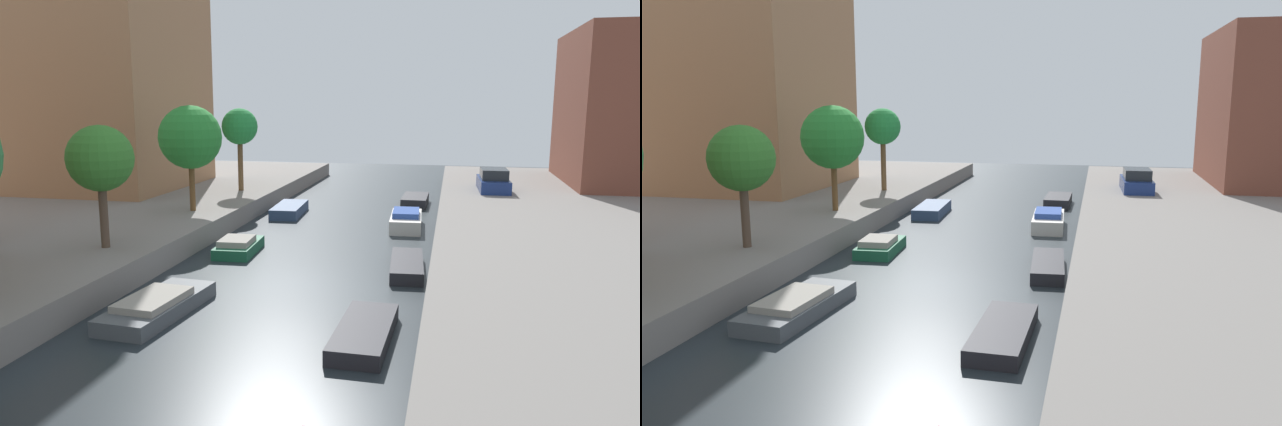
# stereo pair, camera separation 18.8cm
# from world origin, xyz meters

# --- Properties ---
(ground_plane) EXTENTS (84.00, 84.00, 0.00)m
(ground_plane) POSITION_xyz_m (0.00, 0.00, 0.00)
(ground_plane) COLOR #232B30
(apartment_tower_far) EXTENTS (10.00, 11.01, 22.89)m
(apartment_tower_far) POSITION_xyz_m (-16.00, 15.07, 12.45)
(apartment_tower_far) COLOR #9E704C
(apartment_tower_far) RESTS_ON quay_left
(street_tree_2) EXTENTS (2.46, 2.46, 4.59)m
(street_tree_2) POSITION_xyz_m (-7.06, -0.13, 4.33)
(street_tree_2) COLOR brown
(street_tree_2) RESTS_ON quay_left
(street_tree_3) EXTENTS (3.13, 3.13, 5.24)m
(street_tree_3) POSITION_xyz_m (-7.06, 7.82, 4.66)
(street_tree_3) COLOR brown
(street_tree_3) RESTS_ON quay_left
(street_tree_4) EXTENTS (2.19, 2.19, 4.99)m
(street_tree_4) POSITION_xyz_m (-7.06, 14.97, 4.83)
(street_tree_4) COLOR brown
(street_tree_4) RESTS_ON quay_left
(parked_car) EXTENTS (1.89, 4.30, 1.37)m
(parked_car) POSITION_xyz_m (8.10, 18.14, 1.57)
(parked_car) COLOR navy
(parked_car) RESTS_ON quay_right
(moored_boat_left_2) EXTENTS (2.03, 4.58, 0.68)m
(moored_boat_left_2) POSITION_xyz_m (-3.02, -3.96, 0.30)
(moored_boat_left_2) COLOR #4C5156
(moored_boat_left_2) RESTS_ON ground_plane
(moored_boat_left_3) EXTENTS (1.72, 3.16, 0.71)m
(moored_boat_left_3) POSITION_xyz_m (-3.22, 3.82, 0.30)
(moored_boat_left_3) COLOR #195638
(moored_boat_left_3) RESTS_ON ground_plane
(moored_boat_left_4) EXTENTS (1.76, 4.09, 0.57)m
(moored_boat_left_4) POSITION_xyz_m (-3.44, 12.96, 0.28)
(moored_boat_left_4) COLOR #33476B
(moored_boat_left_4) RESTS_ON ground_plane
(moored_boat_right_2) EXTENTS (1.51, 3.94, 0.45)m
(moored_boat_right_2) POSITION_xyz_m (3.45, -4.61, 0.22)
(moored_boat_right_2) COLOR #232328
(moored_boat_right_2) RESTS_ON ground_plane
(moored_boat_right_3) EXTENTS (1.48, 3.98, 0.48)m
(moored_boat_right_3) POSITION_xyz_m (4.07, 2.46, 0.24)
(moored_boat_right_3) COLOR #232328
(moored_boat_right_3) RESTS_ON ground_plane
(moored_boat_right_4) EXTENTS (1.72, 4.04, 0.96)m
(moored_boat_right_4) POSITION_xyz_m (3.40, 10.56, 0.42)
(moored_boat_right_4) COLOR beige
(moored_boat_right_4) RESTS_ON ground_plane
(moored_boat_right_5) EXTENTS (1.55, 3.57, 0.58)m
(moored_boat_right_5) POSITION_xyz_m (3.42, 17.72, 0.29)
(moored_boat_right_5) COLOR #232328
(moored_boat_right_5) RESTS_ON ground_plane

